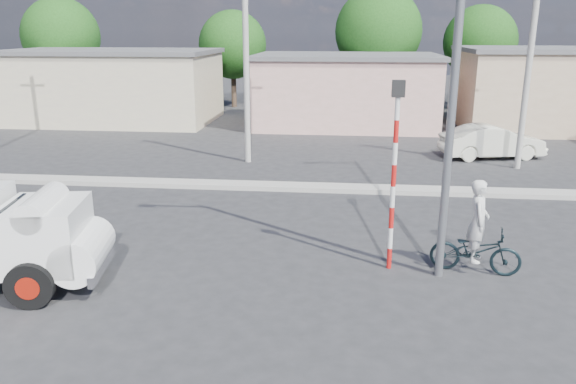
# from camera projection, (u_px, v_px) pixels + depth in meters

# --- Properties ---
(ground_plane) EXTENTS (120.00, 120.00, 0.00)m
(ground_plane) POSITION_uv_depth(u_px,v_px,m) (243.00, 290.00, 12.10)
(ground_plane) COLOR #28282A
(ground_plane) RESTS_ON ground
(median) EXTENTS (40.00, 0.80, 0.16)m
(median) POSITION_uv_depth(u_px,v_px,m) (285.00, 187.00, 19.71)
(median) COLOR #99968E
(median) RESTS_ON ground
(bicycle) EXTENTS (2.11, 1.07, 1.06)m
(bicycle) POSITION_uv_depth(u_px,v_px,m) (475.00, 251.00, 12.84)
(bicycle) COLOR black
(bicycle) RESTS_ON ground
(cyclist) EXTENTS (0.58, 0.77, 1.91)m
(cyclist) POSITION_uv_depth(u_px,v_px,m) (477.00, 233.00, 12.72)
(cyclist) COLOR silver
(cyclist) RESTS_ON ground
(car_cream) EXTENTS (4.57, 2.44, 1.43)m
(car_cream) POSITION_uv_depth(u_px,v_px,m) (492.00, 142.00, 24.26)
(car_cream) COLOR silver
(car_cream) RESTS_ON ground
(traffic_pole) EXTENTS (0.28, 0.18, 4.36)m
(traffic_pole) POSITION_uv_depth(u_px,v_px,m) (395.00, 161.00, 12.48)
(traffic_pole) COLOR red
(traffic_pole) RESTS_ON ground
(streetlight) EXTENTS (2.34, 0.22, 9.00)m
(streetlight) POSITION_uv_depth(u_px,v_px,m) (448.00, 52.00, 11.44)
(streetlight) COLOR slate
(streetlight) RESTS_ON ground
(building_row) EXTENTS (37.80, 7.30, 4.44)m
(building_row) POSITION_uv_depth(u_px,v_px,m) (330.00, 88.00, 32.39)
(building_row) COLOR beige
(building_row) RESTS_ON ground
(tree_row) EXTENTS (51.24, 7.43, 8.42)m
(tree_row) POSITION_uv_depth(u_px,v_px,m) (430.00, 36.00, 37.20)
(tree_row) COLOR #38281E
(tree_row) RESTS_ON ground
(utility_poles) EXTENTS (35.40, 0.24, 8.00)m
(utility_poles) POSITION_uv_depth(u_px,v_px,m) (378.00, 64.00, 22.09)
(utility_poles) COLOR #99968E
(utility_poles) RESTS_ON ground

